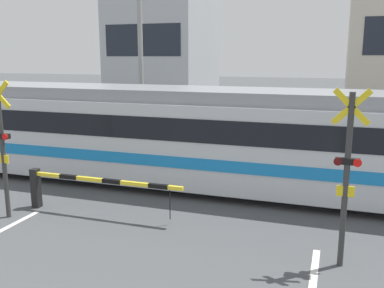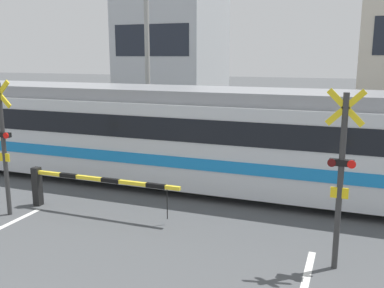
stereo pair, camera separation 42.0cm
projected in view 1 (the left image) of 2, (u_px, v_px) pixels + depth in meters
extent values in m
cube|color=gray|center=(198.00, 192.00, 12.54)|extent=(50.00, 0.10, 0.08)
cube|color=gray|center=(212.00, 179.00, 13.87)|extent=(50.00, 0.10, 0.08)
cube|color=silver|center=(229.00, 142.00, 12.70)|extent=(21.07, 2.82, 2.43)
cube|color=gray|center=(229.00, 95.00, 12.42)|extent=(20.86, 2.48, 0.36)
cube|color=#197AC6|center=(228.00, 154.00, 12.77)|extent=(21.09, 2.88, 0.32)
cube|color=black|center=(229.00, 124.00, 12.59)|extent=(20.22, 2.86, 0.64)
cylinder|color=black|center=(33.00, 165.00, 14.30)|extent=(0.76, 0.12, 0.76)
cylinder|color=black|center=(59.00, 156.00, 15.64)|extent=(0.76, 0.12, 0.76)
cube|color=black|center=(36.00, 188.00, 11.33)|extent=(0.20, 0.20, 1.05)
cube|color=yellow|center=(104.00, 181.00, 10.60)|extent=(4.16, 0.09, 0.09)
cube|color=black|center=(69.00, 177.00, 10.93)|extent=(0.50, 0.10, 0.10)
cube|color=black|center=(112.00, 181.00, 10.53)|extent=(0.50, 0.10, 0.10)
cube|color=black|center=(158.00, 186.00, 10.14)|extent=(0.50, 0.10, 0.10)
cylinder|color=black|center=(170.00, 204.00, 10.13)|extent=(0.02, 0.02, 0.74)
cube|color=black|center=(335.00, 158.00, 14.64)|extent=(0.20, 0.20, 1.05)
cube|color=yellow|center=(274.00, 143.00, 15.21)|extent=(4.16, 0.09, 0.09)
cube|color=black|center=(304.00, 145.00, 14.88)|extent=(0.50, 0.10, 0.10)
cube|color=black|center=(268.00, 142.00, 15.28)|extent=(0.50, 0.10, 0.10)
cube|color=black|center=(234.00, 140.00, 15.67)|extent=(0.50, 0.10, 0.10)
cylinder|color=black|center=(226.00, 151.00, 15.85)|extent=(0.02, 0.02, 0.74)
cylinder|color=#333333|center=(3.00, 152.00, 10.40)|extent=(0.11, 0.11, 3.34)
cube|color=black|center=(2.00, 136.00, 10.31)|extent=(0.44, 0.12, 0.12)
cylinder|color=red|center=(5.00, 137.00, 10.19)|extent=(0.15, 0.03, 0.15)
cube|color=yellow|center=(3.00, 159.00, 10.41)|extent=(0.32, 0.03, 0.20)
cylinder|color=#333333|center=(346.00, 182.00, 7.92)|extent=(0.11, 0.11, 3.34)
cube|color=yellow|center=(352.00, 107.00, 7.63)|extent=(0.68, 0.04, 0.68)
cube|color=yellow|center=(352.00, 107.00, 7.63)|extent=(0.68, 0.04, 0.68)
cube|color=black|center=(348.00, 161.00, 7.84)|extent=(0.44, 0.12, 0.12)
cylinder|color=#4C0C0C|center=(338.00, 162.00, 7.82)|extent=(0.15, 0.03, 0.15)
cylinder|color=red|center=(358.00, 163.00, 7.71)|extent=(0.15, 0.03, 0.15)
cube|color=yellow|center=(345.00, 191.00, 7.93)|extent=(0.32, 0.03, 0.20)
cylinder|color=brown|center=(231.00, 136.00, 19.54)|extent=(0.13, 0.13, 0.79)
cylinder|color=brown|center=(234.00, 136.00, 19.49)|extent=(0.13, 0.13, 0.79)
cube|color=maroon|center=(232.00, 120.00, 19.37)|extent=(0.38, 0.22, 0.62)
sphere|color=tan|center=(233.00, 111.00, 19.29)|extent=(0.21, 0.21, 0.21)
cube|color=#B2B7BC|center=(165.00, 49.00, 26.87)|extent=(5.43, 6.47, 8.77)
cube|color=#1E232D|center=(142.00, 40.00, 23.77)|extent=(4.56, 0.03, 1.75)
cylinder|color=gray|center=(140.00, 50.00, 18.86)|extent=(0.22, 0.22, 8.46)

